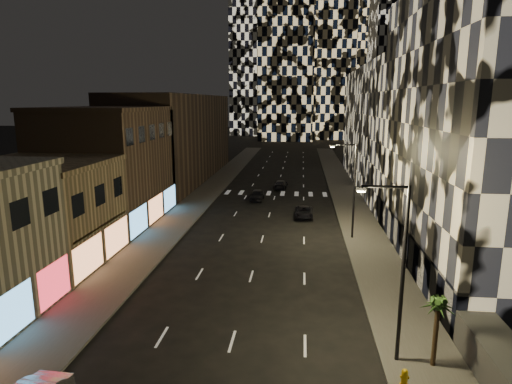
% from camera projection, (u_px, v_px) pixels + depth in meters
% --- Properties ---
extents(sidewalk_left, '(4.00, 120.00, 0.15)m').
position_uv_depth(sidewalk_left, '(207.00, 191.00, 62.51)').
color(sidewalk_left, '#47443F').
rests_on(sidewalk_left, ground).
extents(sidewalk_right, '(4.00, 120.00, 0.15)m').
position_uv_depth(sidewalk_right, '(346.00, 194.00, 60.43)').
color(sidewalk_right, '#47443F').
rests_on(sidewalk_right, ground).
extents(curb_left, '(0.20, 120.00, 0.15)m').
position_uv_depth(curb_left, '(222.00, 192.00, 62.30)').
color(curb_left, '#4C4C47').
rests_on(curb_left, ground).
extents(curb_right, '(0.20, 120.00, 0.15)m').
position_uv_depth(curb_right, '(331.00, 194.00, 60.65)').
color(curb_right, '#4C4C47').
rests_on(curb_right, ground).
extents(retail_tan, '(10.00, 10.00, 8.00)m').
position_uv_depth(retail_tan, '(42.00, 216.00, 34.22)').
color(retail_tan, '#8A7652').
rests_on(retail_tan, ground).
extents(retail_brown, '(10.00, 15.00, 12.00)m').
position_uv_depth(retail_brown, '(109.00, 167.00, 45.96)').
color(retail_brown, '#4D3A2B').
rests_on(retail_brown, ground).
extents(retail_filler_left, '(10.00, 40.00, 14.00)m').
position_uv_depth(retail_filler_left, '(178.00, 138.00, 71.53)').
color(retail_filler_left, '#4D3A2B').
rests_on(retail_filler_left, ground).
extents(midrise_base, '(0.60, 25.00, 3.00)m').
position_uv_depth(midrise_base, '(406.00, 244.00, 35.09)').
color(midrise_base, '#383838').
rests_on(midrise_base, ground).
extents(plinth_right, '(2.00, 8.00, 2.00)m').
position_uv_depth(plinth_right, '(509.00, 375.00, 19.08)').
color(plinth_right, '#383838').
rests_on(plinth_right, ground).
extents(midrise_filler_right, '(16.00, 40.00, 18.00)m').
position_uv_depth(midrise_filler_right, '(412.00, 128.00, 64.35)').
color(midrise_filler_right, '#232326').
rests_on(midrise_filler_right, ground).
extents(streetlight_near, '(2.55, 0.25, 9.00)m').
position_uv_depth(streetlight_near, '(399.00, 262.00, 20.60)').
color(streetlight_near, black).
rests_on(streetlight_near, sidewalk_right).
extents(streetlight_far, '(2.55, 0.25, 9.00)m').
position_uv_depth(streetlight_far, '(352.00, 184.00, 40.06)').
color(streetlight_far, black).
rests_on(streetlight_far, sidewalk_right).
extents(car_dark_midlane, '(1.76, 4.17, 1.41)m').
position_uv_depth(car_dark_midlane, '(257.00, 195.00, 57.06)').
color(car_dark_midlane, black).
rests_on(car_dark_midlane, ground).
extents(car_dark_oncoming, '(2.02, 4.59, 1.31)m').
position_uv_depth(car_dark_oncoming, '(281.00, 185.00, 64.52)').
color(car_dark_oncoming, black).
rests_on(car_dark_oncoming, ground).
extents(car_dark_rightlane, '(2.09, 4.43, 1.22)m').
position_uv_depth(car_dark_rightlane, '(304.00, 212.00, 48.54)').
color(car_dark_rightlane, black).
rests_on(car_dark_rightlane, ground).
extents(fire_hydrant, '(0.41, 0.40, 0.84)m').
position_uv_depth(fire_hydrant, '(404.00, 378.00, 19.56)').
color(fire_hydrant, '#E3AC0C').
rests_on(fire_hydrant, sidewalk_right).
extents(palm_tree, '(1.86, 1.82, 3.64)m').
position_uv_depth(palm_tree, '(438.00, 309.00, 20.58)').
color(palm_tree, '#47331E').
rests_on(palm_tree, sidewalk_right).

